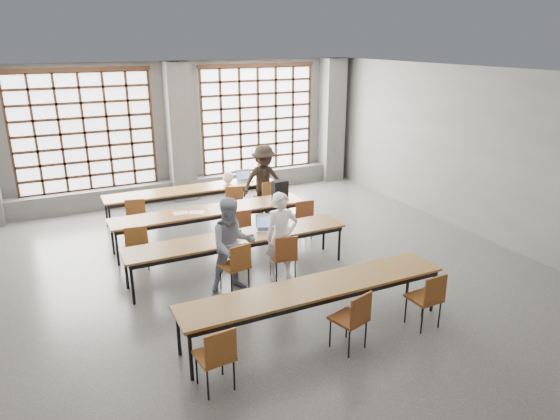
# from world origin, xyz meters

# --- Properties ---
(floor) EXTENTS (11.00, 11.00, 0.00)m
(floor) POSITION_xyz_m (0.00, 0.00, 0.00)
(floor) COLOR #4A4A47
(floor) RESTS_ON ground
(ceiling) EXTENTS (11.00, 11.00, 0.00)m
(ceiling) POSITION_xyz_m (0.00, 0.00, 3.50)
(ceiling) COLOR silver
(ceiling) RESTS_ON floor
(wall_back) EXTENTS (10.00, 0.00, 10.00)m
(wall_back) POSITION_xyz_m (0.00, 5.50, 1.75)
(wall_back) COLOR #5C5C59
(wall_back) RESTS_ON floor
(wall_right) EXTENTS (0.00, 11.00, 11.00)m
(wall_right) POSITION_xyz_m (5.00, 0.00, 1.75)
(wall_right) COLOR #5C5C59
(wall_right) RESTS_ON floor
(column_mid) EXTENTS (0.60, 0.55, 3.50)m
(column_mid) POSITION_xyz_m (0.00, 5.22, 1.75)
(column_mid) COLOR #545451
(column_mid) RESTS_ON floor
(column_right) EXTENTS (0.60, 0.55, 3.50)m
(column_right) POSITION_xyz_m (4.50, 5.22, 1.75)
(column_right) COLOR #545451
(column_right) RESTS_ON floor
(window_left) EXTENTS (3.32, 0.12, 3.00)m
(window_left) POSITION_xyz_m (-2.25, 5.42, 1.90)
(window_left) COLOR white
(window_left) RESTS_ON wall_back
(window_right) EXTENTS (3.32, 0.12, 3.00)m
(window_right) POSITION_xyz_m (2.25, 5.42, 1.90)
(window_right) COLOR white
(window_right) RESTS_ON wall_back
(sill_ledge) EXTENTS (9.80, 0.35, 0.50)m
(sill_ledge) POSITION_xyz_m (0.00, 5.30, 0.25)
(sill_ledge) COLOR #545451
(sill_ledge) RESTS_ON floor
(desk_row_a) EXTENTS (4.00, 0.70, 0.73)m
(desk_row_a) POSITION_xyz_m (-0.20, 3.63, 0.66)
(desk_row_a) COLOR brown
(desk_row_a) RESTS_ON floor
(desk_row_b) EXTENTS (4.00, 0.70, 0.73)m
(desk_row_b) POSITION_xyz_m (-0.30, 2.01, 0.66)
(desk_row_b) COLOR brown
(desk_row_b) RESTS_ON floor
(desk_row_c) EXTENTS (4.00, 0.70, 0.73)m
(desk_row_c) POSITION_xyz_m (-0.31, 0.41, 0.66)
(desk_row_c) COLOR brown
(desk_row_c) RESTS_ON floor
(desk_row_d) EXTENTS (4.00, 0.70, 0.73)m
(desk_row_d) POSITION_xyz_m (-0.00, -1.81, 0.66)
(desk_row_d) COLOR brown
(desk_row_d) RESTS_ON floor
(chair_back_left) EXTENTS (0.50, 0.50, 0.88)m
(chair_back_left) POSITION_xyz_m (-1.61, 3.00, 0.54)
(chair_back_left) COLOR brown
(chair_back_left) RESTS_ON floor
(chair_back_mid) EXTENTS (0.51, 0.51, 0.88)m
(chair_back_mid) POSITION_xyz_m (0.58, 3.00, 0.54)
(chair_back_mid) COLOR brown
(chair_back_mid) RESTS_ON floor
(chair_back_right) EXTENTS (0.47, 0.47, 0.88)m
(chair_back_right) POSITION_xyz_m (1.41, 3.00, 0.54)
(chair_back_right) COLOR brown
(chair_back_right) RESTS_ON floor
(chair_mid_left) EXTENTS (0.47, 0.47, 0.88)m
(chair_mid_left) POSITION_xyz_m (-1.91, 1.38, 0.54)
(chair_mid_left) COLOR brown
(chair_mid_left) RESTS_ON floor
(chair_mid_centre) EXTENTS (0.46, 0.46, 0.88)m
(chair_mid_centre) POSITION_xyz_m (0.09, 1.38, 0.54)
(chair_mid_centre) COLOR brown
(chair_mid_centre) RESTS_ON floor
(chair_mid_right) EXTENTS (0.46, 0.46, 0.88)m
(chair_mid_right) POSITION_xyz_m (1.49, 1.38, 0.54)
(chair_mid_right) COLOR maroon
(chair_mid_right) RESTS_ON floor
(chair_front_left) EXTENTS (0.50, 0.50, 0.88)m
(chair_front_left) POSITION_xyz_m (-0.59, -0.22, 0.54)
(chair_front_left) COLOR brown
(chair_front_left) RESTS_ON floor
(chair_front_right) EXTENTS (0.48, 0.48, 0.88)m
(chair_front_right) POSITION_xyz_m (0.28, -0.22, 0.54)
(chair_front_right) COLOR maroon
(chair_front_right) RESTS_ON floor
(chair_near_left) EXTENTS (0.46, 0.46, 0.88)m
(chair_near_left) POSITION_xyz_m (-1.69, -2.44, 0.54)
(chair_near_left) COLOR brown
(chair_near_left) RESTS_ON floor
(chair_near_mid) EXTENTS (0.52, 0.52, 0.88)m
(chair_near_mid) POSITION_xyz_m (0.22, -2.43, 0.54)
(chair_near_mid) COLOR brown
(chair_near_mid) RESTS_ON floor
(chair_near_right) EXTENTS (0.44, 0.44, 0.88)m
(chair_near_right) POSITION_xyz_m (1.50, -2.44, 0.54)
(chair_near_right) COLOR brown
(chair_near_right) RESTS_ON floor
(student_male) EXTENTS (0.63, 0.46, 1.58)m
(student_male) POSITION_xyz_m (0.29, -0.09, 0.79)
(student_male) COLOR white
(student_male) RESTS_ON floor
(student_female) EXTENTS (0.83, 0.67, 1.61)m
(student_female) POSITION_xyz_m (-0.61, -0.09, 0.81)
(student_female) COLOR #171E46
(student_female) RESTS_ON floor
(student_back) EXTENTS (1.11, 0.65, 1.69)m
(student_back) POSITION_xyz_m (1.40, 3.13, 0.85)
(student_back) COLOR black
(student_back) RESTS_ON floor
(laptop_front) EXTENTS (0.45, 0.42, 0.26)m
(laptop_front) POSITION_xyz_m (0.27, 0.52, 0.79)
(laptop_front) COLOR silver
(laptop_front) RESTS_ON desk_row_c
(laptop_back) EXTENTS (0.36, 0.31, 0.26)m
(laptop_back) POSITION_xyz_m (1.15, 3.74, 0.79)
(laptop_back) COLOR #B2B2B7
(laptop_back) RESTS_ON desk_row_a
(mouse) EXTENTS (0.11, 0.09, 0.04)m
(mouse) POSITION_xyz_m (0.64, 0.39, 0.75)
(mouse) COLOR white
(mouse) RESTS_ON desk_row_c
(green_box) EXTENTS (0.26, 0.15, 0.09)m
(green_box) POSITION_xyz_m (-0.36, 0.49, 0.78)
(green_box) COLOR #388F2E
(green_box) RESTS_ON desk_row_c
(phone) EXTENTS (0.14, 0.08, 0.01)m
(phone) POSITION_xyz_m (-0.13, 0.31, 0.74)
(phone) COLOR black
(phone) RESTS_ON desk_row_c
(paper_sheet_a) EXTENTS (0.30, 0.22, 0.00)m
(paper_sheet_a) POSITION_xyz_m (-0.90, 2.06, 0.73)
(paper_sheet_a) COLOR silver
(paper_sheet_a) RESTS_ON desk_row_b
(paper_sheet_b) EXTENTS (0.35, 0.31, 0.00)m
(paper_sheet_b) POSITION_xyz_m (-0.60, 1.96, 0.73)
(paper_sheet_b) COLOR white
(paper_sheet_b) RESTS_ON desk_row_b
(paper_sheet_c) EXTENTS (0.32, 0.25, 0.00)m
(paper_sheet_c) POSITION_xyz_m (-0.20, 2.01, 0.73)
(paper_sheet_c) COLOR white
(paper_sheet_c) RESTS_ON desk_row_b
(backpack) EXTENTS (0.32, 0.20, 0.40)m
(backpack) POSITION_xyz_m (1.30, 2.06, 0.93)
(backpack) COLOR black
(backpack) RESTS_ON desk_row_b
(plastic_bag) EXTENTS (0.31, 0.28, 0.29)m
(plastic_bag) POSITION_xyz_m (0.70, 3.68, 0.87)
(plastic_bag) COLOR white
(plastic_bag) RESTS_ON desk_row_a
(red_pouch) EXTENTS (0.22, 0.14, 0.06)m
(red_pouch) POSITION_xyz_m (-1.70, -2.36, 0.50)
(red_pouch) COLOR #B11E15
(red_pouch) RESTS_ON chair_near_left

